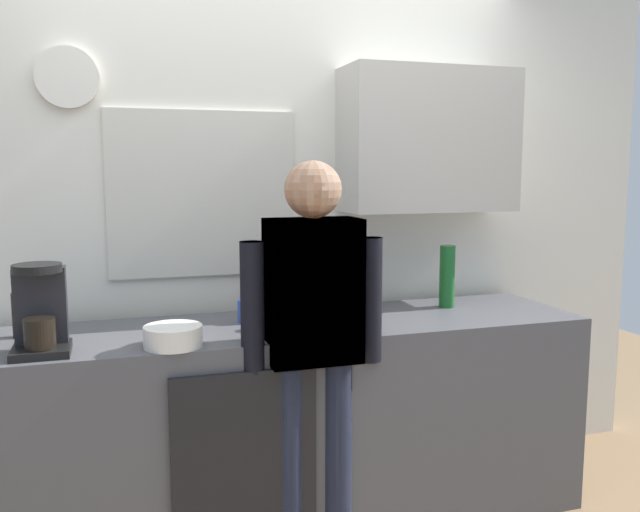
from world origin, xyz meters
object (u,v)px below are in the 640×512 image
object	(u,v)px
bottle_dark_sauce	(19,315)
person_guest	(313,329)
person_at_sink	(313,329)
cup_blue_mug	(247,311)
bottle_green_wine	(447,276)
potted_plant	(301,287)
bottle_amber_beer	(329,288)
coffee_maker	(40,313)
bottle_red_vinegar	(299,302)
mixing_bowl	(173,336)

from	to	relation	value
bottle_dark_sauce	person_guest	xyz separation A→B (m)	(1.10, -0.40, -0.04)
person_at_sink	person_guest	xyz separation A→B (m)	(0.00, 0.00, 0.00)
cup_blue_mug	person_at_sink	size ratio (longest dim) A/B	0.06
bottle_dark_sauce	bottle_green_wine	bearing A→B (deg)	0.06
bottle_green_wine	potted_plant	world-z (taller)	bottle_green_wine
bottle_amber_beer	cup_blue_mug	world-z (taller)	bottle_amber_beer
potted_plant	coffee_maker	bearing A→B (deg)	-164.41
bottle_red_vinegar	cup_blue_mug	xyz separation A→B (m)	(-0.19, 0.16, -0.06)
bottle_red_vinegar	bottle_dark_sauce	distance (m)	1.12
bottle_red_vinegar	potted_plant	xyz separation A→B (m)	(0.07, 0.21, 0.02)
cup_blue_mug	person_at_sink	bearing A→B (deg)	-64.20
person_guest	cup_blue_mug	bearing A→B (deg)	-29.25
bottle_amber_beer	potted_plant	xyz separation A→B (m)	(-0.14, -0.02, 0.02)
bottle_dark_sauce	cup_blue_mug	size ratio (longest dim) A/B	1.80
mixing_bowl	person_guest	bearing A→B (deg)	-8.28
coffee_maker	person_at_sink	size ratio (longest dim) A/B	0.21
mixing_bowl	cup_blue_mug	bearing A→B (deg)	41.33
coffee_maker	bottle_amber_beer	world-z (taller)	coffee_maker
coffee_maker	bottle_red_vinegar	distance (m)	1.00
potted_plant	person_at_sink	bearing A→B (deg)	-99.80
mixing_bowl	potted_plant	distance (m)	0.71
bottle_amber_beer	mixing_bowl	world-z (taller)	bottle_amber_beer
coffee_maker	bottle_amber_beer	bearing A→B (deg)	14.75
person_guest	potted_plant	bearing A→B (deg)	-64.85
potted_plant	bottle_amber_beer	bearing A→B (deg)	8.32
cup_blue_mug	bottle_dark_sauce	bearing A→B (deg)	178.64
mixing_bowl	bottle_green_wine	bearing A→B (deg)	13.83
coffee_maker	bottle_dark_sauce	xyz separation A→B (m)	(-0.10, 0.26, -0.06)
bottle_red_vinegar	potted_plant	world-z (taller)	potted_plant
coffee_maker	bottle_red_vinegar	bearing A→B (deg)	4.79
bottle_dark_sauce	coffee_maker	bearing A→B (deg)	-68.38
mixing_bowl	bottle_red_vinegar	bearing A→B (deg)	15.41
bottle_red_vinegar	potted_plant	distance (m)	0.23
bottle_amber_beer	person_at_sink	size ratio (longest dim) A/B	0.14
coffee_maker	bottle_dark_sauce	distance (m)	0.29
cup_blue_mug	potted_plant	distance (m)	0.28
bottle_red_vinegar	person_guest	bearing A→B (deg)	-92.06
bottle_amber_beer	bottle_red_vinegar	distance (m)	0.32
coffee_maker	cup_blue_mug	bearing A→B (deg)	16.48
bottle_amber_beer	person_at_sink	xyz separation A→B (m)	(-0.22, -0.46, -0.07)
coffee_maker	bottle_green_wine	xyz separation A→B (m)	(1.79, 0.26, 0.00)
bottle_dark_sauce	person_at_sink	world-z (taller)	person_at_sink
bottle_red_vinegar	potted_plant	size ratio (longest dim) A/B	0.96
bottle_dark_sauce	person_guest	size ratio (longest dim) A/B	0.11
bottle_red_vinegar	mixing_bowl	size ratio (longest dim) A/B	1.00
bottle_dark_sauce	cup_blue_mug	distance (m)	0.91
coffee_maker	bottle_green_wine	bearing A→B (deg)	8.34
bottle_green_wine	mixing_bowl	world-z (taller)	bottle_green_wine
bottle_amber_beer	mixing_bowl	xyz separation A→B (m)	(-0.75, -0.38, -0.08)
bottle_red_vinegar	person_at_sink	xyz separation A→B (m)	(-0.01, -0.23, -0.06)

